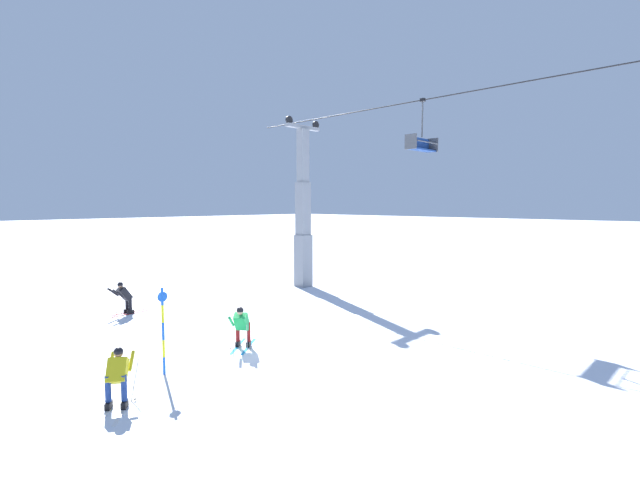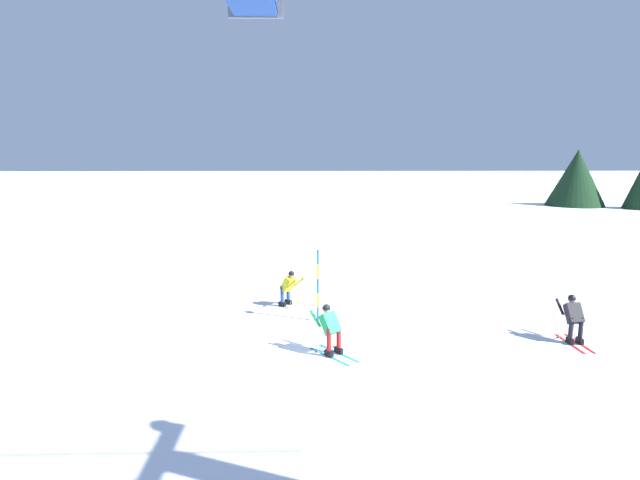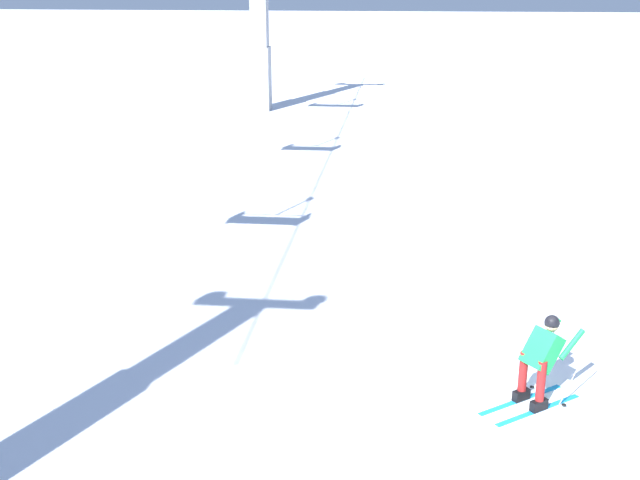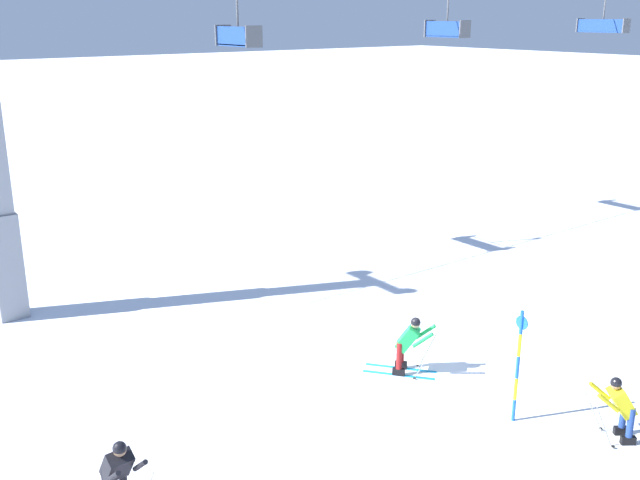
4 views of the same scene
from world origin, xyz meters
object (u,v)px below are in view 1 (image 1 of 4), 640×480
at_px(trail_marker_pole, 163,328).
at_px(skier_distant_uphill, 117,374).
at_px(chairlift_seat_nearest, 421,143).
at_px(skier_distant_downhill, 124,296).
at_px(lift_tower_near, 303,218).
at_px(skier_carving_main, 242,324).

distance_m(trail_marker_pole, skier_distant_uphill, 2.03).
height_order(chairlift_seat_nearest, skier_distant_uphill, chairlift_seat_nearest).
height_order(chairlift_seat_nearest, trail_marker_pole, chairlift_seat_nearest).
relative_size(trail_marker_pole, skier_distant_downhill, 1.48).
bearing_deg(skier_distant_downhill, lift_tower_near, 84.66).
bearing_deg(skier_distant_downhill, skier_distant_uphill, -23.84).
bearing_deg(lift_tower_near, trail_marker_pole, -60.73).
distance_m(lift_tower_near, skier_distant_downhill, 10.15).
distance_m(skier_carving_main, skier_distant_downhill, 7.24).
distance_m(chairlift_seat_nearest, trail_marker_pole, 13.21).
distance_m(skier_carving_main, skier_distant_uphill, 4.67).
xyz_separation_m(skier_carving_main, chairlift_seat_nearest, (1.07, 8.92, 6.50)).
bearing_deg(skier_distant_uphill, trail_marker_pole, 121.85).
bearing_deg(chairlift_seat_nearest, skier_distant_downhill, -130.64).
relative_size(skier_carving_main, skier_distant_downhill, 1.01).
bearing_deg(lift_tower_near, chairlift_seat_nearest, -0.00).
bearing_deg(skier_distant_uphill, lift_tower_near, 119.60).
bearing_deg(lift_tower_near, skier_distant_uphill, -60.40).
height_order(lift_tower_near, skier_distant_uphill, lift_tower_near).
distance_m(chairlift_seat_nearest, skier_distant_downhill, 14.26).
bearing_deg(skier_distant_downhill, chairlift_seat_nearest, 49.36).
bearing_deg(skier_distant_uphill, skier_distant_downhill, 156.16).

